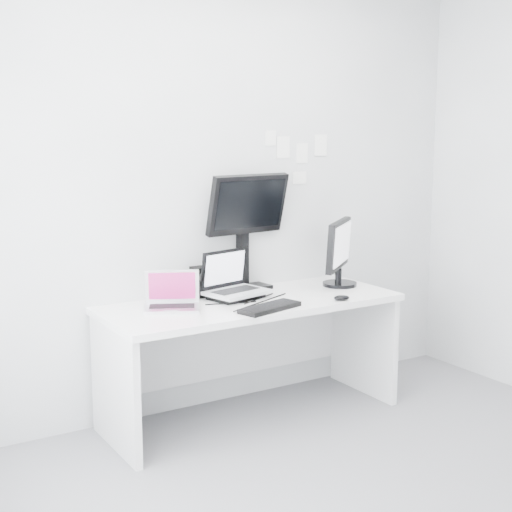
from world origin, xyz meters
name	(u,v)px	position (x,y,z in m)	size (l,w,h in m)	color
ground	(389,503)	(0.00, 0.00, 0.00)	(3.60, 3.60, 0.00)	slate
back_wall	(222,192)	(0.00, 1.60, 1.35)	(3.60, 3.60, 0.00)	silver
desk	(251,359)	(0.00, 1.25, 0.36)	(1.80, 0.70, 0.73)	white
macbook	(172,290)	(-0.51, 1.28, 0.85)	(0.31, 0.23, 0.23)	silver
speaker	(200,282)	(-0.22, 1.50, 0.82)	(0.09, 0.09, 0.19)	black
dell_laptop	(237,274)	(-0.05, 1.33, 0.88)	(0.36, 0.28, 0.30)	silver
rear_monitor	(246,231)	(0.13, 1.53, 1.11)	(0.55, 0.20, 0.75)	black
samsung_monitor	(340,252)	(0.71, 1.31, 0.95)	(0.48, 0.22, 0.44)	black
keyboard	(270,308)	(-0.03, 1.00, 0.74)	(0.39, 0.14, 0.03)	black
mouse	(342,298)	(0.46, 0.97, 0.75)	(0.10, 0.06, 0.03)	black
wall_note_0	(283,147)	(0.45, 1.59, 1.62)	(0.10, 0.00, 0.14)	white
wall_note_1	(302,153)	(0.60, 1.59, 1.58)	(0.09, 0.00, 0.13)	white
wall_note_2	(321,145)	(0.75, 1.59, 1.63)	(0.10, 0.00, 0.14)	white
wall_note_3	(299,178)	(0.58, 1.59, 1.42)	(0.11, 0.00, 0.08)	white
wall_note_4	(271,138)	(0.35, 1.59, 1.68)	(0.08, 0.00, 0.10)	white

